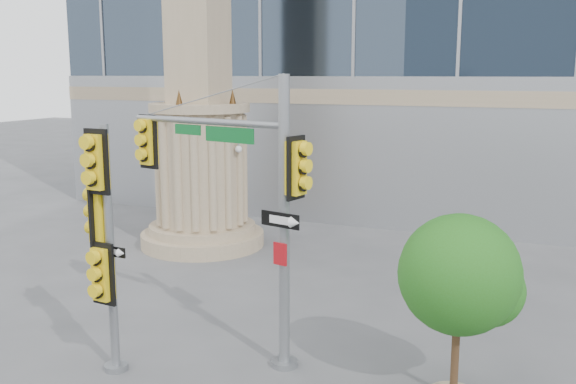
% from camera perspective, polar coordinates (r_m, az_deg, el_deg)
% --- Properties ---
extents(monument, '(4.40, 4.40, 16.60)m').
position_cam_1_polar(monument, '(22.67, -7.90, 8.89)').
color(monument, tan).
rests_on(monument, ground).
extents(main_signal_pole, '(4.67, 1.47, 6.11)m').
position_cam_1_polar(main_signal_pole, '(13.61, -4.09, 0.61)').
color(main_signal_pole, slate).
rests_on(main_signal_pole, ground).
extents(secondary_signal_pole, '(0.89, 0.71, 5.15)m').
position_cam_1_polar(secondary_signal_pole, '(13.38, -16.13, -3.30)').
color(secondary_signal_pole, slate).
rests_on(secondary_signal_pole, ground).
extents(street_tree, '(2.31, 2.26, 3.60)m').
position_cam_1_polar(street_tree, '(12.38, 15.17, -7.52)').
color(street_tree, tan).
rests_on(street_tree, ground).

